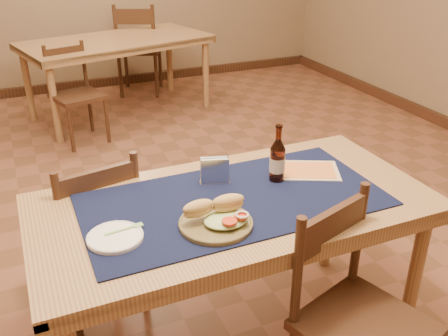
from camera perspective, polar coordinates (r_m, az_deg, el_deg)
name	(u,v)px	position (r m, az deg, el deg)	size (l,w,h in m)	color
room	(165,5)	(2.51, -6.73, 18.04)	(6.04, 7.04, 2.84)	brown
main_table	(234,218)	(2.05, 1.12, -5.72)	(1.60, 0.80, 0.75)	#A3834C
placemat	(234,200)	(2.00, 1.14, -3.65)	(1.20, 0.60, 0.01)	black
baseboard	(177,241)	(3.01, -5.38, -8.27)	(6.00, 7.00, 0.10)	#432518
back_table	(117,47)	(5.06, -12.14, 13.32)	(1.90, 1.26, 0.75)	#A3834C
chair_main_far	(94,231)	(2.43, -14.64, -7.01)	(0.47, 0.47, 0.87)	#432518
chair_main_near	(356,317)	(1.95, 14.90, -16.16)	(0.52, 0.52, 0.90)	#432518
chair_back_near	(76,93)	(4.52, -16.59, 8.24)	(0.48, 0.48, 0.84)	#432518
chair_back_far	(138,48)	(5.70, -9.75, 13.39)	(0.60, 0.60, 1.00)	#432518
sandwich_plate	(218,218)	(1.82, -0.74, -5.78)	(0.27, 0.27, 0.10)	brown
side_plate	(115,237)	(1.80, -12.35, -7.69)	(0.20, 0.20, 0.02)	white
fork	(127,228)	(1.82, -11.01, -6.79)	(0.14, 0.03, 0.00)	#7CC069
beer_bottle	(277,160)	(2.12, 6.12, 0.89)	(0.07, 0.07, 0.25)	#461A0C
napkin_holder	(215,171)	(2.10, -1.08, -0.37)	(0.14, 0.08, 0.11)	silver
menu_card	(308,170)	(2.26, 9.56, -0.25)	(0.33, 0.30, 0.01)	beige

